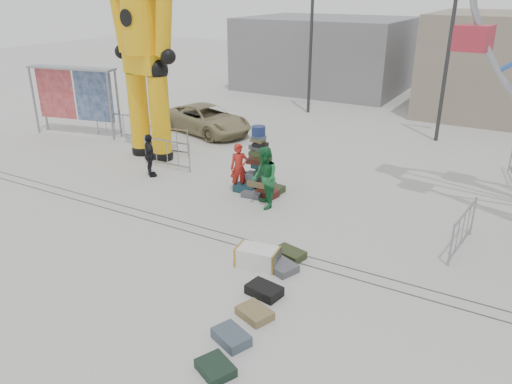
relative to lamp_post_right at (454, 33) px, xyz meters
The scene contains 24 objects.
ground 14.09m from the lamp_post_right, 103.39° to the right, with size 90.00×90.00×0.00m, color #9E9E99.
track_line_near 13.54m from the lamp_post_right, 104.01° to the right, with size 40.00×0.04×0.01m, color #47443F.
track_line_far 13.18m from the lamp_post_right, 104.46° to the right, with size 40.00×0.04×0.01m, color #47443F.
building_left 13.00m from the lamp_post_right, 135.30° to the left, with size 10.00×8.00×4.40m, color gray.
lamp_post_right is the anchor object (origin of this frame).
lamp_post_left 7.28m from the lamp_post_right, 164.05° to the left, with size 1.41×0.25×8.00m.
suitcase_tower 10.49m from the lamp_post_right, 113.31° to the right, with size 1.55×1.39×2.22m.
crash_test_dummy 12.19m from the lamp_post_right, 139.80° to the right, with size 3.14×1.38×7.89m.
banner_scaffold 16.09m from the lamp_post_right, 153.60° to the right, with size 4.19×1.55×3.00m.
steamer_trunk 13.75m from the lamp_post_right, 97.00° to the right, with size 1.00×0.58×0.47m, color silver.
row_case_0 13.05m from the lamp_post_right, 95.16° to the right, with size 0.76×0.48×0.20m, color #30391C.
row_case_1 13.67m from the lamp_post_right, 94.32° to the right, with size 0.66×0.56×0.19m, color #53545A.
row_case_2 14.68m from the lamp_post_right, 93.50° to the right, with size 0.75×0.50×0.22m, color black.
row_case_3 15.42m from the lamp_post_right, 92.47° to the right, with size 0.69×0.51×0.18m, color olive.
row_case_4 16.27m from the lamp_post_right, 92.33° to the right, with size 0.72×0.49×0.21m, color #42515F.
row_case_5 17.05m from the lamp_post_right, 91.53° to the right, with size 0.66×0.51×0.18m, color black.
barricade_dummy_a 14.73m from the lamp_post_right, 152.56° to the right, with size 2.00×0.10×1.10m, color gray, non-canonical shape.
barricade_dummy_b 12.28m from the lamp_post_right, 141.01° to the right, with size 2.00×0.10×1.10m, color gray, non-canonical shape.
barricade_dummy_c 12.35m from the lamp_post_right, 132.59° to the right, with size 2.00×0.10×1.10m, color gray, non-canonical shape.
barricade_wheel_front 10.78m from the lamp_post_right, 75.67° to the right, with size 2.00×0.10×1.10m, color gray, non-canonical shape.
pedestrian_red 10.86m from the lamp_post_right, 115.89° to the right, with size 0.58×0.38×1.60m, color #A61F17.
pedestrian_green 10.98m from the lamp_post_right, 107.54° to the right, with size 0.92×0.71×1.89m, color #196430.
pedestrian_black 12.95m from the lamp_post_right, 129.44° to the right, with size 0.89×0.37×1.53m, color black.
parked_suv 10.94m from the lamp_post_right, 157.26° to the right, with size 2.09×4.53×1.26m, color #8F855C.
Camera 1 is at (6.68, -9.03, 6.23)m, focal length 35.00 mm.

